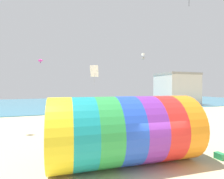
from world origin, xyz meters
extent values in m
plane|color=#CCBA8C|center=(0.00, 0.00, 0.00)|extent=(120.00, 120.00, 0.00)
cube|color=teal|center=(0.00, 40.08, 0.05)|extent=(120.00, 40.00, 0.10)
cylinder|color=yellow|center=(-4.61, 1.39, 1.82)|extent=(1.36, 3.71, 3.64)
cylinder|color=teal|center=(-3.49, 1.31, 1.82)|extent=(1.36, 3.71, 3.64)
cylinder|color=green|center=(-2.37, 1.24, 1.82)|extent=(1.36, 3.71, 3.64)
cylinder|color=blue|center=(-1.26, 1.16, 1.82)|extent=(1.36, 3.71, 3.64)
cylinder|color=purple|center=(-0.14, 1.09, 1.82)|extent=(1.36, 3.71, 3.64)
cylinder|color=red|center=(0.98, 1.01, 1.82)|extent=(1.36, 3.71, 3.64)
cylinder|color=orange|center=(2.10, 0.93, 1.82)|extent=(1.36, 3.71, 3.64)
cylinder|color=black|center=(2.68, 0.89, 1.82)|extent=(0.29, 3.35, 3.35)
cylinder|color=#383D56|center=(3.04, 0.62, 0.40)|extent=(0.24, 0.24, 0.80)
cube|color=#232328|center=(3.04, 0.62, 1.10)|extent=(0.42, 0.40, 0.60)
sphere|color=#9E7051|center=(3.04, 0.62, 1.53)|extent=(0.22, 0.22, 0.22)
ellipsoid|color=#D1339E|center=(-6.21, 17.70, 7.73)|extent=(0.92, 1.11, 0.43)
cube|color=#7D1E5E|center=(-6.21, 17.70, 7.51)|extent=(0.09, 0.13, 0.26)
cube|color=white|center=(0.34, 14.35, 6.23)|extent=(1.19, 0.95, 1.42)
cylinder|color=gray|center=(0.34, 14.35, 5.18)|extent=(0.03, 0.03, 1.52)
cube|color=white|center=(9.25, 17.54, 9.47)|extent=(0.48, 0.48, 0.39)
cube|color=gray|center=(9.25, 17.54, 8.89)|extent=(0.48, 0.48, 0.39)
cylinder|color=black|center=(9.25, 17.54, 9.18)|extent=(0.02, 0.02, 1.04)
cylinder|color=black|center=(7.43, 5.71, 12.47)|extent=(0.03, 0.03, 1.25)
cylinder|color=#726651|center=(-4.93, 11.91, 0.41)|extent=(0.24, 0.24, 0.83)
cube|color=yellow|center=(-4.93, 11.91, 1.14)|extent=(0.42, 0.39, 0.62)
sphere|color=tan|center=(-4.93, 11.91, 1.58)|extent=(0.22, 0.22, 0.22)
cube|color=beige|center=(23.21, 26.11, 3.49)|extent=(8.28, 6.97, 6.97)
cube|color=gray|center=(23.21, 26.11, 7.22)|extent=(8.45, 7.11, 0.50)
cube|color=#268C4C|center=(4.13, -0.19, 0.18)|extent=(0.38, 0.53, 0.36)
camera|label=1|loc=(-5.08, -7.50, 4.13)|focal=28.00mm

